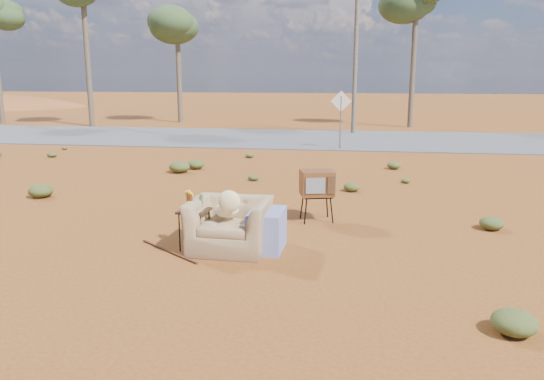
# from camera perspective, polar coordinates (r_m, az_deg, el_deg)

# --- Properties ---
(ground) EXTENTS (140.00, 140.00, 0.00)m
(ground) POSITION_cam_1_polar(r_m,az_deg,el_deg) (8.76, -4.40, -6.37)
(ground) COLOR brown
(ground) RESTS_ON ground
(highway) EXTENTS (140.00, 7.00, 0.04)m
(highway) POSITION_cam_1_polar(r_m,az_deg,el_deg) (23.33, 3.77, 5.53)
(highway) COLOR #565659
(highway) RESTS_ON ground
(armchair) EXTENTS (1.53, 0.96, 1.11)m
(armchair) POSITION_cam_1_polar(r_m,az_deg,el_deg) (8.60, -3.85, -3.09)
(armchair) COLOR #967852
(armchair) RESTS_ON ground
(tv_unit) EXTENTS (0.73, 0.64, 1.00)m
(tv_unit) POSITION_cam_1_polar(r_m,az_deg,el_deg) (10.23, 4.87, 0.67)
(tv_unit) COLOR black
(tv_unit) RESTS_ON ground
(side_table) EXTENTS (0.51, 0.51, 0.94)m
(side_table) POSITION_cam_1_polar(r_m,az_deg,el_deg) (8.69, -8.51, -1.90)
(side_table) COLOR #362513
(side_table) RESTS_ON ground
(rusty_bar) EXTENTS (1.24, 0.97, 0.04)m
(rusty_bar) POSITION_cam_1_polar(r_m,az_deg,el_deg) (8.74, -11.03, -6.49)
(rusty_bar) COLOR #542716
(rusty_bar) RESTS_ON ground
(road_sign) EXTENTS (0.78, 0.06, 2.19)m
(road_sign) POSITION_cam_1_polar(r_m,az_deg,el_deg) (20.13, 7.42, 8.59)
(road_sign) COLOR brown
(road_sign) RESTS_ON ground
(eucalyptus_near_left) EXTENTS (3.20, 3.20, 6.60)m
(eucalyptus_near_left) POSITION_cam_1_polar(r_m,az_deg,el_deg) (31.77, -10.17, 17.01)
(eucalyptus_near_left) COLOR brown
(eucalyptus_near_left) RESTS_ON ground
(eucalyptus_center) EXTENTS (3.20, 3.20, 7.60)m
(eucalyptus_center) POSITION_cam_1_polar(r_m,az_deg,el_deg) (29.47, 15.30, 19.07)
(eucalyptus_center) COLOR brown
(eucalyptus_center) RESTS_ON ground
(utility_pole_center) EXTENTS (1.40, 0.20, 8.00)m
(utility_pole_center) POSITION_cam_1_polar(r_m,az_deg,el_deg) (25.62, 9.01, 15.27)
(utility_pole_center) COLOR brown
(utility_pole_center) RESTS_ON ground
(scrub_patch) EXTENTS (17.49, 8.07, 0.33)m
(scrub_patch) POSITION_cam_1_polar(r_m,az_deg,el_deg) (13.06, -3.68, 0.58)
(scrub_patch) COLOR #485224
(scrub_patch) RESTS_ON ground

